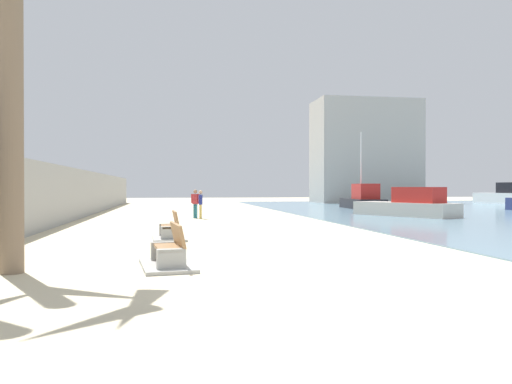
# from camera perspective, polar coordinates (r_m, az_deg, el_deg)

# --- Properties ---
(ground_plane) EXTENTS (120.00, 120.00, 0.00)m
(ground_plane) POSITION_cam_1_polar(r_m,az_deg,el_deg) (28.31, -5.54, -3.10)
(ground_plane) COLOR beige
(seawall) EXTENTS (0.80, 64.00, 2.83)m
(seawall) POSITION_cam_1_polar(r_m,az_deg,el_deg) (28.71, -20.65, -0.25)
(seawall) COLOR #9E9E99
(seawall) RESTS_ON ground
(bench_near) EXTENTS (1.35, 2.22, 0.98)m
(bench_near) POSITION_cam_1_polar(r_m,az_deg,el_deg) (11.45, -9.87, -7.25)
(bench_near) COLOR #9E9E99
(bench_near) RESTS_ON ground
(bench_far) EXTENTS (1.22, 2.16, 0.98)m
(bench_far) POSITION_cam_1_polar(r_m,az_deg,el_deg) (17.55, -9.74, -4.55)
(bench_far) COLOR #9E9E99
(bench_far) RESTS_ON ground
(person_walking) EXTENTS (0.49, 0.30, 1.66)m
(person_walking) POSITION_cam_1_polar(r_m,az_deg,el_deg) (29.34, -6.88, -1.09)
(person_walking) COLOR teal
(person_walking) RESTS_ON ground
(person_standing) EXTENTS (0.22, 0.53, 1.62)m
(person_standing) POSITION_cam_1_polar(r_m,az_deg,el_deg) (28.77, -6.30, -1.17)
(person_standing) COLOR gold
(person_standing) RESTS_ON ground
(boat_far_left) EXTENTS (2.78, 6.55, 6.40)m
(boat_far_left) POSITION_cam_1_polar(r_m,az_deg,el_deg) (42.42, 12.03, -0.85)
(boat_far_left) COLOR black
(boat_far_left) RESTS_ON water_bay
(boat_mid_bay) EXTENTS (2.55, 8.12, 2.31)m
(boat_mid_bay) POSITION_cam_1_polar(r_m,az_deg,el_deg) (62.57, 26.39, -0.37)
(boat_mid_bay) COLOR white
(boat_mid_bay) RESTS_ON water_bay
(boat_nearest) EXTENTS (4.74, 6.81, 1.77)m
(boat_nearest) POSITION_cam_1_polar(r_m,az_deg,el_deg) (32.02, 16.85, -1.48)
(boat_nearest) COLOR beige
(boat_nearest) RESTS_ON water_bay
(harbor_building) EXTENTS (12.00, 6.00, 11.96)m
(harbor_building) POSITION_cam_1_polar(r_m,az_deg,el_deg) (60.71, 12.29, 4.46)
(harbor_building) COLOR #ADAAA3
(harbor_building) RESTS_ON ground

